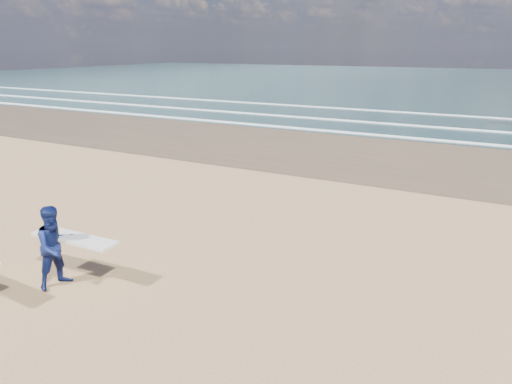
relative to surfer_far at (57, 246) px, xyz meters
The scene contains 1 object.
surfer_far is the anchor object (origin of this frame).
Camera 1 is at (8.92, -5.20, 5.24)m, focal length 32.00 mm.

